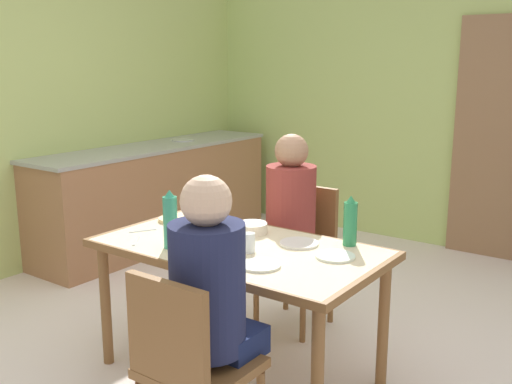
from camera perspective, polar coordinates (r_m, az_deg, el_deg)
ground_plane at (r=3.50m, az=-2.72°, el=-15.33°), size 7.18×7.18×0.00m
wall_back at (r=5.53m, az=15.44°, el=8.37°), size 4.58×0.10×2.55m
wall_left at (r=5.18m, az=-17.37°, el=7.99°), size 0.10×4.14×2.55m
door_wooden at (r=5.26m, az=22.76°, el=4.64°), size 0.80×0.05×2.00m
kitchen_counter at (r=5.45m, az=-9.55°, el=-0.19°), size 0.61×2.49×0.91m
dining_table at (r=3.04m, az=-1.67°, el=-6.44°), size 1.46×0.80×0.72m
chair_near_diner at (r=2.38m, az=-6.56°, el=-16.18°), size 0.40×0.40×0.87m
chair_far_diner at (r=3.73m, az=4.34°, el=-5.27°), size 0.40×0.40×0.87m
person_near_diner at (r=2.35m, az=-4.47°, el=-8.85°), size 0.30×0.37×0.77m
person_far_diner at (r=3.54m, az=3.26°, el=-1.45°), size 0.30×0.37×0.77m
water_bottle_green_near at (r=3.02m, az=9.08°, el=-2.90°), size 0.07×0.07×0.26m
water_bottle_green_far at (r=2.97m, az=-8.28°, el=-2.75°), size 0.07×0.07×0.30m
serving_bowl_center at (r=3.22m, az=-0.41°, el=-3.48°), size 0.17×0.17×0.05m
dinner_plate_near_left at (r=3.03m, az=4.18°, el=-4.96°), size 0.20×0.20×0.01m
dinner_plate_near_right at (r=2.86m, az=7.66°, el=-6.16°), size 0.19×0.19×0.01m
dinner_plate_far_center at (r=2.71m, az=0.42°, el=-7.06°), size 0.19×0.19×0.01m
dinner_plate_far_side at (r=3.17m, az=-4.57°, el=-4.21°), size 0.23×0.23×0.01m
drinking_glass_by_near_diner at (r=2.90m, az=-0.68°, el=-4.91°), size 0.06×0.06×0.10m
bread_plate_sliced at (r=3.49m, az=-7.86°, el=-2.61°), size 0.19×0.19×0.02m
cutlery_knife_near at (r=3.32m, az=-10.89°, el=-3.69°), size 0.09×0.14×0.00m
cutlery_fork_near at (r=3.14m, az=-11.52°, el=-4.65°), size 0.10×0.13×0.00m
cutlery_knife_far at (r=2.85m, az=-4.49°, el=-6.22°), size 0.09×0.14×0.00m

